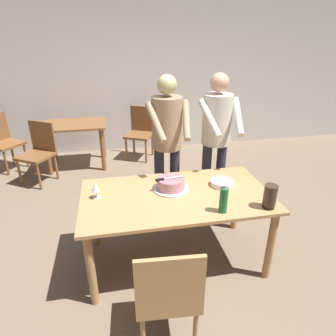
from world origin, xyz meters
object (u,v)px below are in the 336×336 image
at_px(hurricane_lamp, 270,196).
at_px(background_table, 75,133).
at_px(cake_knife, 164,179).
at_px(chair_near_side, 168,292).
at_px(wine_glass_near, 96,188).
at_px(background_chair_0, 39,150).
at_px(water_bottle, 224,200).
at_px(person_cutting_cake, 167,137).
at_px(cake_on_platter, 171,184).
at_px(person_standing_beside, 216,133).
at_px(background_chair_1, 2,140).
at_px(background_chair_2, 141,131).
at_px(plate_stack, 222,183).
at_px(main_dining_table, 176,204).

height_order(hurricane_lamp, background_table, hurricane_lamp).
relative_size(cake_knife, chair_near_side, 0.30).
xyz_separation_m(cake_knife, wine_glass_near, (-0.61, -0.02, -0.01)).
bearing_deg(background_chair_0, hurricane_lamp, -46.40).
bearing_deg(water_bottle, person_cutting_cake, 104.84).
height_order(cake_knife, wine_glass_near, wine_glass_near).
bearing_deg(cake_on_platter, chair_near_side, -102.77).
xyz_separation_m(cake_on_platter, person_standing_beside, (0.64, 0.59, 0.27)).
bearing_deg(cake_knife, background_chair_1, 130.34).
relative_size(chair_near_side, background_chair_2, 1.00).
distance_m(background_table, background_chair_2, 1.12).
bearing_deg(background_chair_0, cake_knife, -52.55).
distance_m(wine_glass_near, water_bottle, 1.11).
bearing_deg(water_bottle, cake_on_platter, 126.64).
bearing_deg(plate_stack, background_chair_0, 136.21).
height_order(person_cutting_cake, background_chair_0, person_cutting_cake).
xyz_separation_m(main_dining_table, background_chair_2, (-0.04, 2.78, -0.16)).
relative_size(hurricane_lamp, person_standing_beside, 0.12).
bearing_deg(background_chair_2, water_bottle, -83.53).
xyz_separation_m(cake_knife, person_standing_beside, (0.71, 0.60, 0.21)).
distance_m(person_standing_beside, chair_near_side, 1.86).
distance_m(cake_on_platter, person_cutting_cake, 0.63).
xyz_separation_m(water_bottle, hurricane_lamp, (0.40, -0.01, -0.01)).
bearing_deg(cake_on_platter, water_bottle, -53.36).
relative_size(background_chair_1, background_chair_2, 1.00).
bearing_deg(person_cutting_cake, background_table, 121.86).
bearing_deg(background_chair_0, chair_near_side, -64.76).
height_order(background_table, background_chair_0, background_chair_0).
height_order(plate_stack, wine_glass_near, wine_glass_near).
relative_size(water_bottle, person_cutting_cake, 0.15).
height_order(background_table, background_chair_2, background_chair_2).
relative_size(background_chair_0, background_chair_1, 1.00).
relative_size(person_standing_beside, background_chair_2, 1.91).
bearing_deg(main_dining_table, person_standing_beside, 49.23).
distance_m(chair_near_side, background_table, 3.53).
relative_size(main_dining_table, person_standing_beside, 1.00).
height_order(hurricane_lamp, background_chair_2, hurricane_lamp).
bearing_deg(person_standing_beside, chair_near_side, -118.80).
relative_size(water_bottle, background_chair_2, 0.28).
xyz_separation_m(wine_glass_near, background_table, (-0.42, 2.50, -0.28)).
distance_m(background_chair_0, background_chair_2, 1.73).
height_order(water_bottle, chair_near_side, water_bottle).
height_order(cake_on_platter, cake_knife, cake_knife).
xyz_separation_m(person_standing_beside, background_chair_2, (-0.65, 2.07, -0.58)).
relative_size(wine_glass_near, hurricane_lamp, 0.69).
xyz_separation_m(hurricane_lamp, chair_near_side, (-0.96, -0.48, -0.37)).
relative_size(wine_glass_near, person_cutting_cake, 0.08).
relative_size(water_bottle, background_chair_0, 0.28).
bearing_deg(plate_stack, cake_knife, 178.86).
height_order(plate_stack, person_standing_beside, person_standing_beside).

